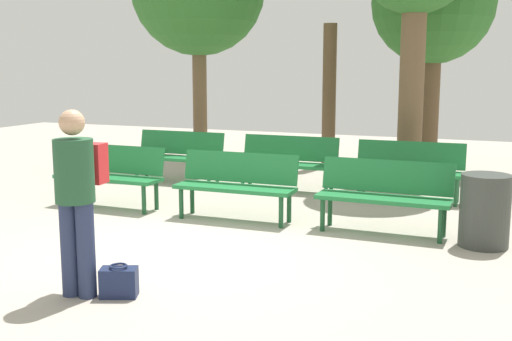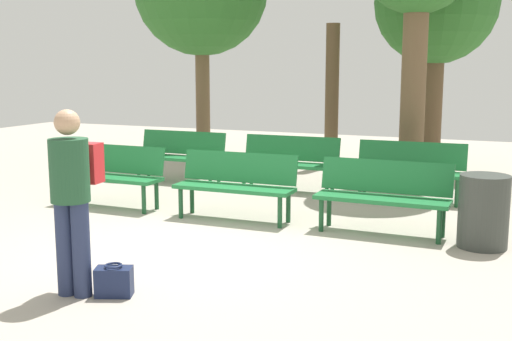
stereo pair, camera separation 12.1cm
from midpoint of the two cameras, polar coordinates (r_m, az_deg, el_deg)
ground_plane at (r=7.15m, az=-7.24°, el=-7.09°), size 24.00×24.00×0.00m
bench_r0_c0 at (r=9.39m, az=-13.18°, el=-0.12°), size 1.61×0.51×0.87m
bench_r0_c1 at (r=8.40m, az=-2.15°, el=-0.99°), size 1.61×0.50×0.87m
bench_r0_c2 at (r=7.87m, az=10.94°, el=-1.87°), size 1.61×0.51×0.87m
bench_r1_c0 at (r=11.13m, az=-7.25°, el=1.53°), size 1.60×0.48×0.87m
bench_r1_c1 at (r=10.34m, az=2.55°, el=0.99°), size 1.61×0.50×0.87m
bench_r1_c2 at (r=9.83m, az=13.15°, el=0.31°), size 1.61×0.52×0.87m
tree_1 at (r=12.74m, az=15.22°, el=13.97°), size 2.28×2.28×4.30m
tree_2 at (r=12.83m, az=6.26°, el=6.64°), size 0.27×0.27×2.81m
visitor_with_backpack at (r=5.78m, az=-16.21°, el=-1.81°), size 0.37×0.55×1.65m
handbag at (r=5.85m, az=-12.70°, el=-9.65°), size 0.36×0.29×0.29m
trash_bin at (r=7.58m, az=19.28°, el=-3.40°), size 0.55×0.55×0.82m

